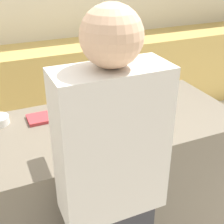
% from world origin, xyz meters
% --- Properties ---
extents(wall_back, '(8.00, 0.05, 2.60)m').
position_xyz_m(wall_back, '(0.00, 1.98, 1.30)').
color(wall_back, beige).
rests_on(wall_back, ground_plane).
extents(back_cabinet_block, '(6.00, 0.60, 0.92)m').
position_xyz_m(back_cabinet_block, '(0.00, 1.66, 0.46)').
color(back_cabinet_block, tan).
rests_on(back_cabinet_block, ground_plane).
extents(kitchen_island, '(1.81, 0.78, 0.89)m').
position_xyz_m(kitchen_island, '(0.00, 0.00, 0.45)').
color(kitchen_island, '#6B6051').
rests_on(kitchen_island, ground_plane).
extents(baking_tray, '(0.36, 0.30, 0.01)m').
position_xyz_m(baking_tray, '(0.21, -0.08, 0.90)').
color(baking_tray, '#9E9EA8').
rests_on(baking_tray, kitchen_island).
extents(gingerbread_house, '(0.22, 0.20, 0.21)m').
position_xyz_m(gingerbread_house, '(0.21, -0.08, 0.98)').
color(gingerbread_house, brown).
rests_on(gingerbread_house, baking_tray).
extents(decorative_tree, '(0.13, 0.13, 0.31)m').
position_xyz_m(decorative_tree, '(0.54, 0.05, 1.05)').
color(decorative_tree, silver).
rests_on(decorative_tree, kitchen_island).
extents(candy_bowl_beside_tree, '(0.11, 0.11, 0.04)m').
position_xyz_m(candy_bowl_beside_tree, '(-0.13, -0.00, 0.92)').
color(candy_bowl_beside_tree, silver).
rests_on(candy_bowl_beside_tree, kitchen_island).
extents(candy_bowl_near_tray_left, '(0.10, 0.10, 0.04)m').
position_xyz_m(candy_bowl_near_tray_left, '(0.24, 0.19, 0.92)').
color(candy_bowl_near_tray_left, white).
rests_on(candy_bowl_near_tray_left, kitchen_island).
extents(candy_bowl_center_rear, '(0.12, 0.12, 0.05)m').
position_xyz_m(candy_bowl_center_rear, '(0.70, 0.28, 0.92)').
color(candy_bowl_center_rear, silver).
rests_on(candy_bowl_center_rear, kitchen_island).
extents(candy_bowl_far_left, '(0.13, 0.13, 0.05)m').
position_xyz_m(candy_bowl_far_left, '(-0.10, 0.16, 0.92)').
color(candy_bowl_far_left, white).
rests_on(candy_bowl_far_left, kitchen_island).
extents(cookbook, '(0.19, 0.14, 0.02)m').
position_xyz_m(cookbook, '(-0.28, 0.19, 0.90)').
color(cookbook, '#B23338').
rests_on(cookbook, kitchen_island).
extents(person, '(0.45, 0.56, 1.70)m').
position_xyz_m(person, '(-0.16, -0.59, 0.88)').
color(person, '#333338').
rests_on(person, ground_plane).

